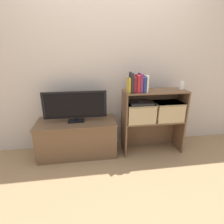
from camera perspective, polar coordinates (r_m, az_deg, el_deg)
ground_plane at (r=2.52m, az=0.54°, el=-15.11°), size 16.00×16.00×0.00m
wall_back at (r=2.57m, az=-1.13°, el=14.35°), size 10.00×0.05×2.40m
tv_stand at (r=2.57m, az=-11.21°, el=-8.18°), size 1.09×0.48×0.51m
tv at (r=2.38m, az=-11.96°, el=2.08°), size 0.84×0.14×0.42m
bookshelf_lower_tier at (r=2.69m, az=12.46°, el=-5.63°), size 0.86×0.32×0.49m
bookshelf_upper_tier at (r=2.53m, az=13.23°, el=3.75°), size 0.86×0.32×0.43m
book_mustard at (r=2.25m, az=5.47°, el=8.71°), size 0.03×0.13×0.19m
book_charcoal at (r=2.26m, az=6.30°, el=9.53°), size 0.03×0.16×0.25m
book_maroon at (r=2.27m, az=7.26°, el=8.92°), size 0.04×0.13×0.20m
book_crimson at (r=2.28m, az=8.29°, el=9.16°), size 0.04×0.16×0.22m
book_plum at (r=2.29m, az=9.25°, el=9.38°), size 0.03×0.15×0.24m
book_navy at (r=2.31m, az=10.22°, el=8.81°), size 0.04×0.15×0.19m
book_ivory at (r=2.32m, az=11.04°, el=9.08°), size 0.02×0.15×0.21m
baby_monitor at (r=2.59m, az=21.78°, el=8.04°), size 0.05×0.03×0.14m
storage_basket_left at (r=2.44m, az=9.11°, el=0.12°), size 0.39×0.28×0.26m
storage_basket_right at (r=2.59m, az=17.81°, el=0.56°), size 0.39×0.28×0.26m
laptop at (r=2.40m, az=9.27°, el=3.03°), size 0.31×0.24×0.02m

